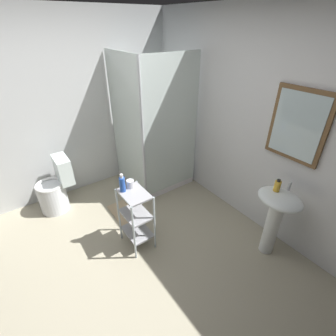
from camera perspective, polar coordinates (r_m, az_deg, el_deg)
ground_plane at (r=2.89m, az=-10.90°, el=-22.88°), size 4.20×4.20×0.02m
wall_back at (r=3.10m, az=19.19°, el=9.43°), size 4.20×0.14×2.50m
wall_left at (r=3.70m, az=-25.84°, el=11.38°), size 0.10×4.20×2.50m
shower_stall at (r=3.85m, az=-3.58°, el=2.34°), size 0.92×0.92×2.00m
pedestal_sink at (r=2.86m, az=23.86°, el=-9.24°), size 0.46×0.37×0.81m
sink_faucet at (r=2.79m, az=26.39°, el=-3.75°), size 0.03×0.03×0.10m
toilet at (r=3.72m, az=-24.70°, el=-4.56°), size 0.37×0.49×0.76m
storage_cart at (r=2.82m, az=-7.46°, el=-10.77°), size 0.38×0.28×0.74m
hand_soap_bottle at (r=2.72m, az=24.08°, el=-3.79°), size 0.06×0.06×0.14m
shampoo_bottle_blue at (r=2.63m, az=-10.58°, el=-3.65°), size 0.06×0.06×0.21m
rinse_cup at (r=2.70m, az=-8.75°, el=-3.67°), size 0.08×0.08×0.09m
bath_mat at (r=3.52m, az=-8.98°, el=-10.20°), size 0.60×0.40×0.02m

